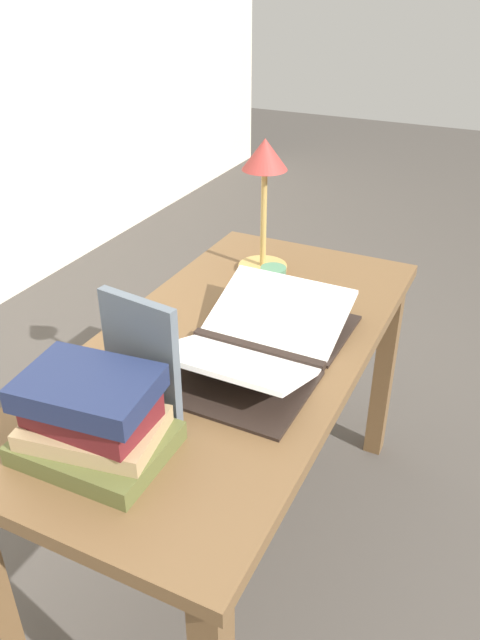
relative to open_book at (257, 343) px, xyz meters
The scene contains 7 objects.
ground_plane 0.77m from the open_book, 84.94° to the left, with size 12.00×12.00×0.00m, color #47423D.
reading_desk 0.16m from the open_book, 84.94° to the left, with size 1.35×0.66×0.74m.
open_book is the anchor object (origin of this frame).
book_stack_tall 0.48m from the open_book, 163.50° to the left, with size 0.22×0.29×0.18m.
book_standing_upright 0.36m from the open_book, 159.84° to the left, with size 0.04×0.19×0.28m.
reading_lamp 0.54m from the open_book, 22.50° to the left, with size 0.15×0.15×0.41m.
coffee_mug 0.31m from the open_book, 16.65° to the left, with size 0.07×0.10×0.09m.
Camera 1 is at (-1.19, -0.61, 1.58)m, focal length 35.00 mm.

